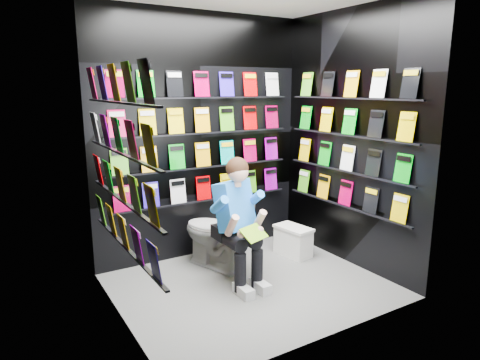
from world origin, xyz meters
TOP-DOWN VIEW (x-y plane):
  - floor at (0.00, 0.00)m, footprint 2.40×2.40m
  - wall_back at (0.00, 1.00)m, footprint 2.40×0.04m
  - wall_front at (0.00, -1.00)m, footprint 2.40×0.04m
  - wall_left at (-1.20, 0.00)m, footprint 0.04×2.00m
  - wall_right at (1.20, 0.00)m, footprint 0.04×2.00m
  - comics_back at (0.00, 0.97)m, footprint 2.10×0.06m
  - comics_left at (-1.17, 0.00)m, footprint 0.06×1.70m
  - comics_right at (1.17, 0.00)m, footprint 0.06×1.70m
  - toilet at (-0.07, 0.58)m, footprint 0.64×0.84m
  - longbox at (0.81, 0.39)m, footprint 0.28×0.43m
  - longbox_lid at (0.81, 0.39)m, footprint 0.30×0.45m
  - reader at (-0.07, 0.20)m, footprint 0.66×0.80m
  - held_comic at (-0.07, -0.15)m, footprint 0.28×0.22m

SIDE VIEW (x-z plane):
  - floor at x=0.00m, z-range 0.00..0.00m
  - longbox at x=0.81m, z-range 0.00..0.30m
  - longbox_lid at x=0.81m, z-range 0.30..0.33m
  - toilet at x=-0.07m, z-range 0.00..0.73m
  - held_comic at x=-0.07m, z-range 0.53..0.63m
  - reader at x=-0.07m, z-range 0.10..1.37m
  - wall_back at x=0.00m, z-range 0.00..2.60m
  - wall_front at x=0.00m, z-range 0.00..2.60m
  - wall_left at x=-1.20m, z-range 0.00..2.60m
  - wall_right at x=1.20m, z-range 0.00..2.60m
  - comics_back at x=0.00m, z-range 0.62..1.99m
  - comics_left at x=-1.17m, z-range 0.62..1.99m
  - comics_right at x=1.17m, z-range 0.62..1.99m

